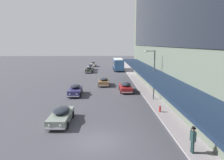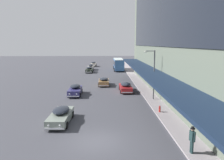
# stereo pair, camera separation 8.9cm
# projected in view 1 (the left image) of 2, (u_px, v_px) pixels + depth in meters

# --- Properties ---
(ground) EXTENTS (240.00, 240.00, 0.00)m
(ground) POSITION_uv_depth(u_px,v_px,m) (98.00, 141.00, 16.83)
(ground) COLOR #44444C
(transit_bus_kerbside_front) EXTENTS (2.81, 9.46, 3.27)m
(transit_bus_kerbside_front) POSITION_uv_depth(u_px,v_px,m) (118.00, 64.00, 61.68)
(transit_bus_kerbside_front) COLOR #366099
(transit_bus_kerbside_front) RESTS_ON ground
(sedan_second_near) EXTENTS (1.97, 4.57, 1.60)m
(sedan_second_near) POSITION_uv_depth(u_px,v_px,m) (93.00, 64.00, 72.47)
(sedan_second_near) COLOR beige
(sedan_second_near) RESTS_ON ground
(sedan_second_mid) EXTENTS (1.92, 4.79, 1.51)m
(sedan_second_mid) POSITION_uv_depth(u_px,v_px,m) (126.00, 87.00, 34.25)
(sedan_second_mid) COLOR #A71E21
(sedan_second_mid) RESTS_ON ground
(sedan_oncoming_rear) EXTENTS (1.97, 5.03, 1.44)m
(sedan_oncoming_rear) POSITION_uv_depth(u_px,v_px,m) (61.00, 115.00, 20.80)
(sedan_oncoming_rear) COLOR gray
(sedan_oncoming_rear) RESTS_ON ground
(sedan_lead_mid) EXTENTS (1.89, 4.78, 1.59)m
(sedan_lead_mid) POSITION_uv_depth(u_px,v_px,m) (75.00, 90.00, 31.96)
(sedan_lead_mid) COLOR navy
(sedan_lead_mid) RESTS_ON ground
(sedan_trailing_mid) EXTENTS (1.90, 4.91, 1.51)m
(sedan_trailing_mid) POSITION_uv_depth(u_px,v_px,m) (89.00, 70.00, 57.29)
(sedan_trailing_mid) COLOR #252E22
(sedan_trailing_mid) RESTS_ON ground
(sedan_trailing_near) EXTENTS (1.96, 4.61, 1.48)m
(sedan_trailing_near) POSITION_uv_depth(u_px,v_px,m) (104.00, 81.00, 39.37)
(sedan_trailing_near) COLOR olive
(sedan_trailing_near) RESTS_ON ground
(sedan_lead_near) EXTENTS (1.93, 5.07, 1.67)m
(sedan_lead_near) POSITION_uv_depth(u_px,v_px,m) (90.00, 67.00, 62.98)
(sedan_lead_near) COLOR beige
(sedan_lead_near) RESTS_ON ground
(pedestrian_at_kerb) EXTENTS (0.33, 0.61, 1.86)m
(pedestrian_at_kerb) POSITION_uv_depth(u_px,v_px,m) (193.00, 138.00, 14.61)
(pedestrian_at_kerb) COLOR #1F3536
(pedestrian_at_kerb) RESTS_ON sidewalk_kerb
(street_lamp) EXTENTS (1.50, 0.28, 6.48)m
(street_lamp) POSITION_uv_depth(u_px,v_px,m) (153.00, 71.00, 28.54)
(street_lamp) COLOR #4C4C51
(street_lamp) RESTS_ON sidewalk_kerb
(fire_hydrant) EXTENTS (0.20, 0.40, 0.70)m
(fire_hydrant) POSITION_uv_depth(u_px,v_px,m) (160.00, 109.00, 23.61)
(fire_hydrant) COLOR red
(fire_hydrant) RESTS_ON sidewalk_kerb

